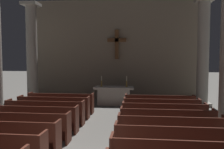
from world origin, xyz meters
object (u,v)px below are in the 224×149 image
at_px(pew_left_row_7, 54,107).
at_px(candlestick_left, 102,83).
at_px(pew_left_row_8, 61,103).
at_px(column_right_third, 203,54).
at_px(altar, 114,95).
at_px(pew_right_row_5, 167,122).
at_px(candlestick_right, 127,83).
at_px(pew_left_row_4, 21,126).
at_px(pew_right_row_8, 159,105).
at_px(pew_left_row_3, 3,136).
at_px(pew_right_row_3, 176,143).
at_px(column_left_third, 32,55).
at_px(pew_left_row_5, 34,118).
at_px(pew_left_row_6, 45,112).
at_px(pew_right_row_4, 171,131).
at_px(pew_right_row_7, 161,110).
at_px(pew_right_row_6, 164,115).

xyz_separation_m(pew_left_row_7, candlestick_left, (1.60, 3.26, 0.72)).
relative_size(pew_left_row_8, column_right_third, 0.54).
xyz_separation_m(pew_left_row_7, altar, (2.30, 3.26, 0.06)).
distance_m(pew_left_row_7, pew_right_row_5, 5.00).
height_order(altar, candlestick_right, candlestick_right).
distance_m(pew_left_row_4, pew_right_row_8, 6.06).
bearing_deg(pew_left_row_7, pew_left_row_8, 90.00).
bearing_deg(pew_left_row_3, pew_right_row_3, 0.00).
relative_size(pew_right_row_5, candlestick_left, 5.29).
height_order(pew_right_row_8, column_left_third, column_left_third).
relative_size(pew_left_row_5, pew_right_row_5, 1.00).
relative_size(pew_left_row_6, pew_right_row_4, 1.00).
height_order(column_left_third, candlestick_right, column_left_third).
bearing_deg(altar, pew_right_row_3, -72.29).
height_order(pew_right_row_3, altar, altar).
bearing_deg(candlestick_left, pew_left_row_5, -107.00).
xyz_separation_m(pew_left_row_6, altar, (2.30, 4.25, 0.06)).
relative_size(column_right_third, altar, 2.61).
xyz_separation_m(pew_right_row_7, pew_right_row_8, (0.00, 0.99, 0.00)).
xyz_separation_m(pew_right_row_3, pew_right_row_6, (0.00, 2.96, 0.00)).
height_order(pew_left_row_5, column_right_third, column_right_third).
relative_size(pew_left_row_6, pew_right_row_7, 1.00).
relative_size(pew_left_row_8, pew_right_row_5, 1.00).
bearing_deg(candlestick_right, pew_left_row_7, -132.59).
relative_size(candlestick_left, candlestick_right, 1.00).
bearing_deg(pew_left_row_8, candlestick_right, 37.22).
distance_m(pew_left_row_3, pew_left_row_5, 1.97).
height_order(pew_right_row_4, candlestick_right, candlestick_right).
relative_size(pew_left_row_3, pew_right_row_7, 1.00).
bearing_deg(pew_left_row_3, pew_left_row_7, 90.00).
bearing_deg(pew_right_row_4, pew_left_row_6, 156.82).
bearing_deg(pew_left_row_7, altar, 54.82).
distance_m(pew_right_row_4, altar, 6.63).
distance_m(pew_left_row_5, column_right_third, 9.15).
height_order(column_right_third, altar, column_right_third).
xyz_separation_m(pew_left_row_6, pew_right_row_4, (4.60, -1.97, 0.00)).
height_order(pew_left_row_7, candlestick_left, candlestick_left).
height_order(pew_left_row_5, altar, altar).
bearing_deg(pew_right_row_6, column_right_third, 60.51).
height_order(pew_left_row_8, pew_right_row_7, same).
distance_m(pew_right_row_6, pew_right_row_8, 1.97).
relative_size(pew_left_row_4, candlestick_left, 5.29).
relative_size(pew_left_row_7, pew_right_row_8, 1.00).
bearing_deg(candlestick_right, pew_right_row_3, -77.48).
xyz_separation_m(pew_left_row_4, column_left_third, (-2.46, 6.33, 2.30)).
distance_m(pew_left_row_3, pew_right_row_5, 5.00).
bearing_deg(pew_right_row_8, pew_left_row_3, -133.05).
bearing_deg(pew_left_row_6, pew_left_row_7, 90.00).
distance_m(column_right_third, candlestick_left, 5.69).
bearing_deg(pew_right_row_4, column_left_third, 138.16).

